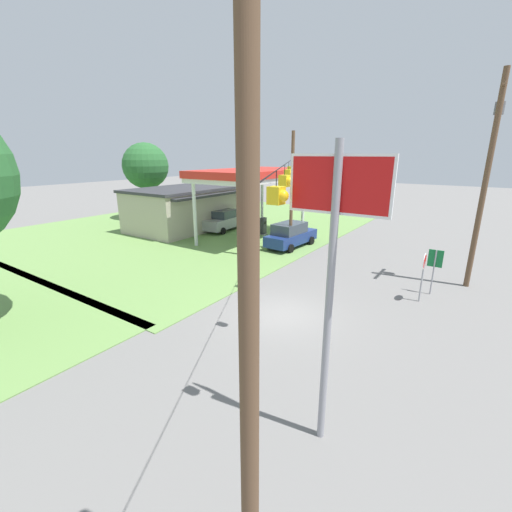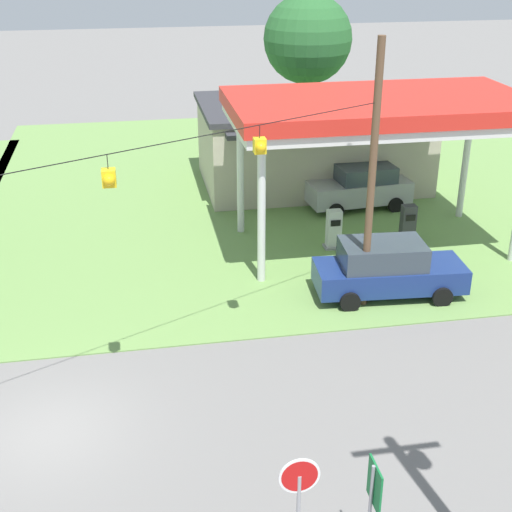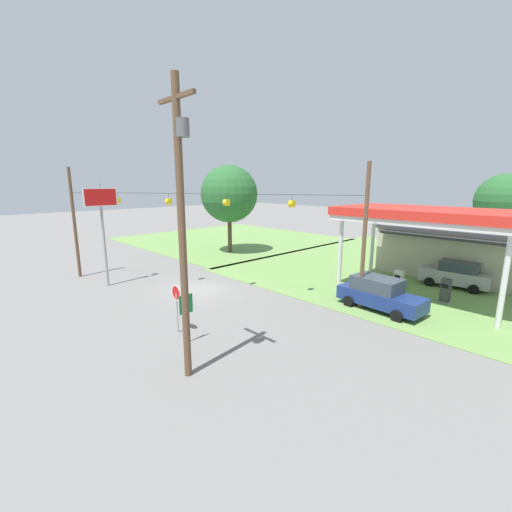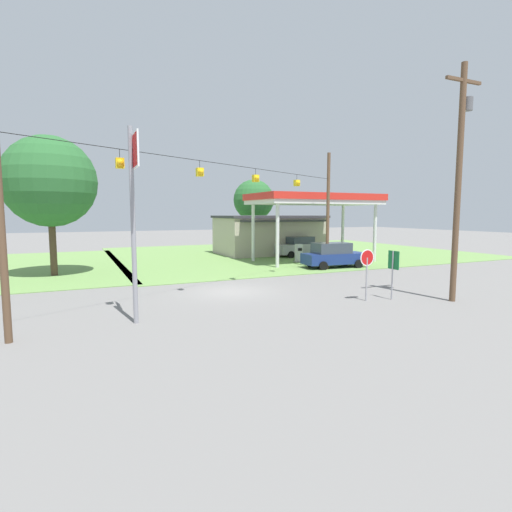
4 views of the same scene
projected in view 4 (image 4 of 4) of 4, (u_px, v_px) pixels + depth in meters
The scene contains 15 objects.
ground_plane at pixel (231, 292), 21.57m from camera, with size 160.00×160.00×0.00m, color slate.
grass_verge_station_corner at pixel (289, 253), 42.92m from camera, with size 36.00×28.00×0.04m, color #6B934C.
gas_station_canopy at pixel (314, 200), 34.43m from camera, with size 10.97×5.97×5.86m.
gas_station_store at pixel (269, 235), 41.68m from camera, with size 10.60×7.26×3.99m.
fuel_pump_near at pixel (299, 254), 34.29m from camera, with size 0.71×0.56×1.59m.
fuel_pump_far at pixel (328, 252), 35.54m from camera, with size 0.71×0.56×1.59m.
car_at_pumps_front at pixel (334, 255), 30.84m from camera, with size 5.11×2.36×1.96m.
car_at_pumps_rear at pixel (298, 246), 38.96m from camera, with size 4.65×2.41×1.96m.
stop_sign_roadside at pixel (367, 264), 19.11m from camera, with size 0.80×0.08×2.50m.
stop_sign_overhead at pixel (133, 183), 14.82m from camera, with size 0.22×2.28×7.40m.
route_sign at pixel (393, 265), 19.40m from camera, with size 0.10×0.70×2.40m.
utility_pole_main at pixel (459, 172), 18.60m from camera, with size 2.20×0.44×11.03m.
signal_span_gantry at pixel (230, 204), 21.06m from camera, with size 19.62×10.24×8.64m.
tree_behind_station at pixel (254, 200), 48.44m from camera, with size 4.91×4.91×8.29m.
tree_west_verge at pixel (49, 182), 26.33m from camera, with size 5.99×5.99×9.30m.
Camera 4 is at (-7.62, -19.88, 4.20)m, focal length 28.00 mm.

